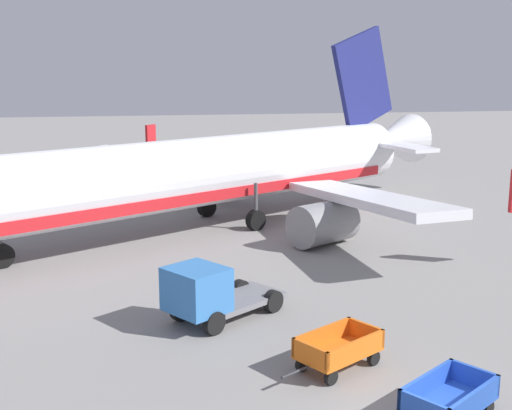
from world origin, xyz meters
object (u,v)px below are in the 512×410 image
at_px(airplane, 209,172).
at_px(baggage_cart_second_in_row, 449,400).
at_px(baggage_cart_third_in_row, 338,349).
at_px(service_truck_beside_carts, 208,293).

bearing_deg(airplane, baggage_cart_second_in_row, -80.92).
distance_m(airplane, baggage_cart_second_in_row, 21.95).
xyz_separation_m(baggage_cart_third_in_row, service_truck_beside_carts, (-3.36, 4.16, 0.50)).
xyz_separation_m(airplane, service_truck_beside_carts, (-1.70, -13.98, -1.95)).
distance_m(baggage_cart_second_in_row, baggage_cart_third_in_row, 3.84).
height_order(airplane, baggage_cart_third_in_row, airplane).
bearing_deg(service_truck_beside_carts, airplane, 83.08).
bearing_deg(baggage_cart_second_in_row, baggage_cart_third_in_row, 117.64).
relative_size(baggage_cart_second_in_row, baggage_cart_third_in_row, 0.98).
bearing_deg(baggage_cart_third_in_row, airplane, 95.24).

